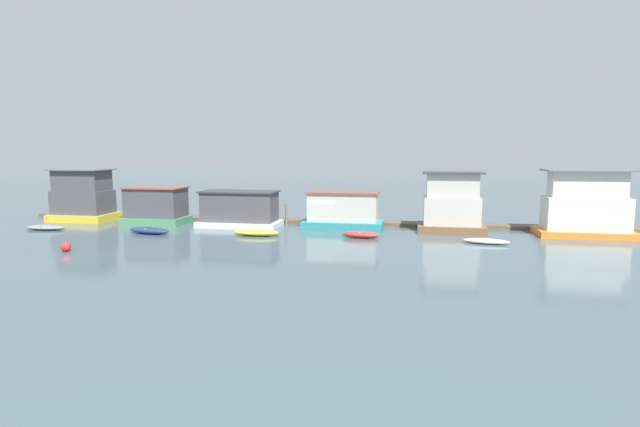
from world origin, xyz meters
name	(u,v)px	position (x,y,z in m)	size (l,w,h in m)	color
ground_plane	(322,228)	(0.00, 0.00, 0.00)	(200.00, 200.00, 0.00)	#475B66
dock_walkway	(328,222)	(0.00, 2.82, 0.15)	(59.60, 1.77, 0.30)	brown
houseboat_yellow	(83,197)	(-23.51, 0.40, 2.28)	(5.65, 3.90, 4.96)	gold
houseboat_green	(156,206)	(-15.48, -0.32, 1.64)	(5.49, 3.52, 3.39)	#4C9360
houseboat_white	(240,210)	(-7.37, -0.44, 1.51)	(7.17, 3.63, 3.16)	white
houseboat_teal	(343,212)	(1.81, 0.16, 1.45)	(6.92, 3.52, 3.19)	teal
houseboat_brown	(452,206)	(10.89, -0.17, 2.18)	(5.45, 3.50, 4.97)	brown
houseboat_orange	(585,208)	(21.09, -0.14, 2.27)	(7.20, 3.78, 5.24)	orange
dinghy_grey	(46,227)	(-23.05, -5.31, 0.21)	(3.60, 1.61, 0.41)	gray
dinghy_navy	(149,230)	(-13.28, -5.55, 0.27)	(3.95, 1.92, 0.53)	navy
dinghy_yellow	(256,232)	(-4.48, -4.73, 0.25)	(3.74, 1.49, 0.49)	yellow
dinghy_red	(361,234)	(3.85, -4.25, 0.27)	(3.09, 1.44, 0.53)	red
dinghy_white	(486,241)	(13.08, -4.96, 0.18)	(3.38, 1.66, 0.37)	white
mooring_post_near_left	(286,214)	(-3.66, 1.69, 0.93)	(0.25, 0.25, 1.86)	#846B4C
mooring_post_centre	(256,214)	(-6.55, 1.69, 0.89)	(0.29, 0.29, 1.78)	brown
buoy_red	(66,247)	(-15.03, -13.19, 0.33)	(0.66, 0.66, 0.66)	red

